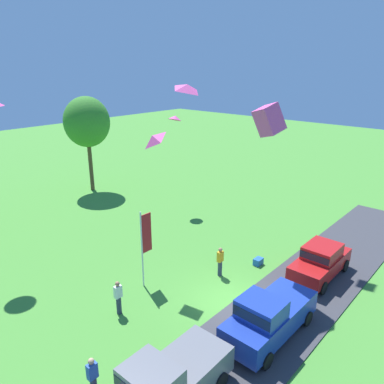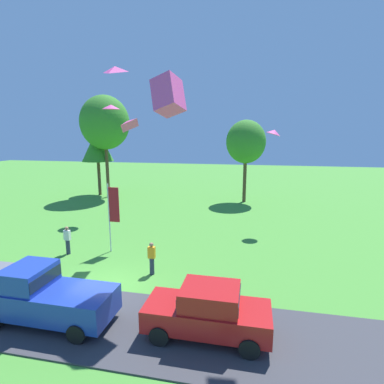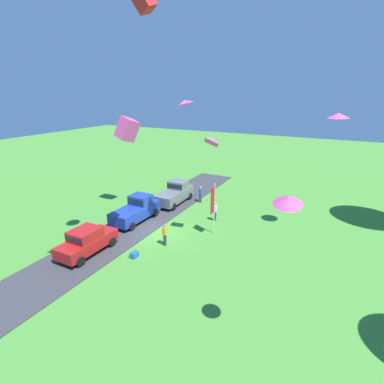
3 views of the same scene
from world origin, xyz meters
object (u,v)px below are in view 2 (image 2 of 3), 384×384
Objects in this scene: flag_banner at (112,209)px; kite_diamond_over_trees at (115,69)px; person_on_lawn at (152,258)px; tree_lone_near at (105,123)px; tree_left_of_center at (246,142)px; kite_delta_low_drifter at (111,107)px; car_sedan_near_entrance at (208,310)px; kite_box_near_flag at (168,95)px; kite_delta_topmost at (274,132)px; car_pickup_far_end at (44,295)px; cooler_box at (195,284)px; kite_diamond_trailing_tail at (128,124)px; person_beside_suv at (67,240)px; tree_right_of_center at (97,146)px.

flag_banner is 3.90× the size of kite_diamond_over_trees.
tree_lone_near reaches higher than person_on_lawn.
tree_lone_near is at bearing -177.57° from tree_left_of_center.
kite_delta_low_drifter is at bearing 124.03° from person_on_lawn.
car_sedan_near_entrance is 8.26m from kite_box_near_flag.
tree_left_of_center is 7.89× the size of kite_diamond_over_trees.
kite_delta_low_drifter is at bearing 176.76° from kite_delta_topmost.
tree_lone_near is at bearing 118.06° from flag_banner.
kite_box_near_flag reaches higher than car_pickup_far_end.
tree_lone_near is 20.17× the size of cooler_box.
kite_diamond_over_trees is at bearing 137.87° from car_sedan_near_entrance.
kite_diamond_trailing_tail is (1.04, 0.33, 5.00)m from flag_banner.
kite_diamond_over_trees is (9.41, -16.76, 1.86)m from tree_lone_near.
person_on_lawn is 1.69× the size of kite_diamond_trailing_tail.
person_beside_suv is at bearing -146.97° from kite_delta_topmost.
kite_box_near_flag reaches higher than tree_right_of_center.
car_pickup_far_end is 2.94× the size of person_on_lawn.
person_on_lawn is 22.96m from tree_right_of_center.
kite_delta_low_drifter reaches higher than person_on_lawn.
kite_diamond_trailing_tail is at bearing -55.78° from tree_right_of_center.
tree_left_of_center is at bearing 73.48° from car_pickup_far_end.
tree_lone_near is 10.81× the size of kite_delta_topmost.
tree_left_of_center is 16.65m from kite_diamond_trailing_tail.
flag_banner is at bearing 135.80° from car_sedan_near_entrance.
flag_banner reaches higher than car_sedan_near_entrance.
kite_diamond_trailing_tail is (-4.65, 3.72, 7.47)m from cooler_box.
person_beside_suv is at bearing 148.57° from car_sedan_near_entrance.
kite_diamond_over_trees is at bearing -60.70° from tree_lone_near.
tree_right_of_center is 0.67× the size of tree_lone_near.
kite_delta_low_drifter reaches higher than kite_delta_topmost.
kite_delta_low_drifter reaches higher than cooler_box.
cooler_box is (-1.62, -19.08, -6.10)m from tree_left_of_center.
kite_delta_topmost reaches higher than flag_banner.
kite_box_near_flag is (1.46, -1.63, 7.73)m from person_on_lawn.
kite_diamond_trailing_tail reaches higher than flag_banner.
car_sedan_near_entrance reaches higher than person_beside_suv.
car_pickup_far_end is 3.38× the size of kite_delta_low_drifter.
tree_right_of_center is at bearing 121.00° from flag_banner.
tree_lone_near reaches higher than kite_box_near_flag.
person_beside_suv is 0.40× the size of flag_banner.
cooler_box is (5.11, 3.61, -0.91)m from car_pickup_far_end.
kite_diamond_trailing_tail is 3.27m from kite_diamond_over_trees.
tree_left_of_center is at bearing 77.37° from person_on_lawn.
tree_lone_near reaches higher than kite_diamond_trailing_tail.
car_sedan_near_entrance is at bearing -51.05° from kite_box_near_flag.
kite_delta_topmost is at bearing 33.03° from person_beside_suv.
car_pickup_far_end is 4.63× the size of kite_diamond_over_trees.
tree_left_of_center is 6.32× the size of kite_box_near_flag.
tree_right_of_center is 1.80× the size of flag_banner.
car_pickup_far_end is at bearing -120.25° from person_on_lawn.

